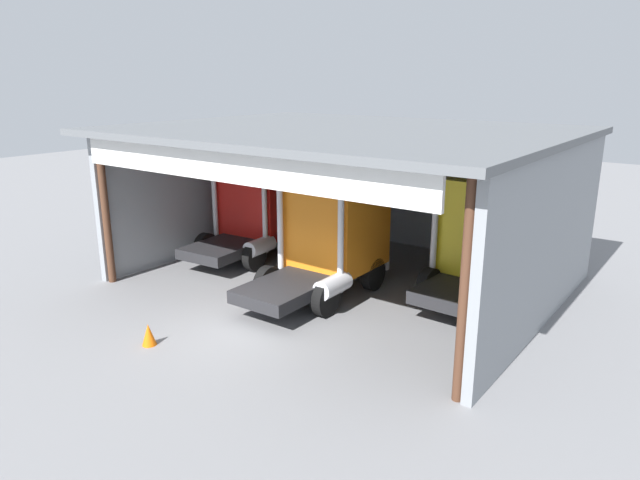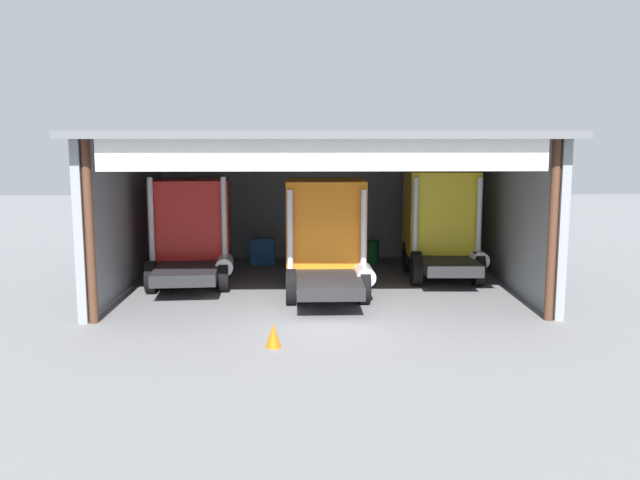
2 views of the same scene
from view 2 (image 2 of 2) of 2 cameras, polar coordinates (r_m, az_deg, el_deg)
ground_plane at (r=17.99m, az=0.25°, el=-6.97°), size 80.00×80.00×0.00m
workshop_shed at (r=23.12m, az=-0.13°, el=5.27°), size 13.17×10.79×5.00m
truck_red_left_bay at (r=23.04m, az=-10.75°, el=0.87°), size 2.95×4.83×3.58m
truck_orange_center_bay at (r=21.33m, az=0.50°, el=0.55°), size 2.65×5.34×3.51m
truck_yellow_center_right_bay at (r=23.94m, az=10.15°, el=1.59°), size 2.54×4.75×3.68m
oil_drum at (r=26.49m, az=4.34°, el=-0.97°), size 0.58×0.58×0.86m
tool_cart at (r=26.16m, az=-4.86°, el=-0.94°), size 0.90×0.60×1.00m
traffic_cone at (r=15.94m, az=-3.95°, el=-8.01°), size 0.36×0.36×0.56m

